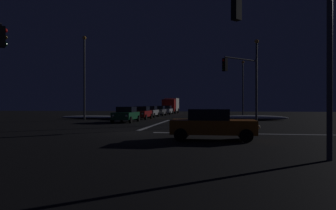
{
  "coord_description": "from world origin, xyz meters",
  "views": [
    {
      "loc": [
        5.2,
        -19.39,
        1.8
      ],
      "look_at": [
        0.43,
        12.04,
        1.74
      ],
      "focal_mm": 33.05,
      "sensor_mm": 36.0,
      "label": 1
    }
  ],
  "objects_px": {
    "sedan_green": "(126,114)",
    "box_truck": "(171,105)",
    "sedan_red": "(141,113)",
    "traffic_signal_ne": "(243,77)",
    "streetlamp_right_near": "(257,74)",
    "traffic_signal_se": "(285,26)",
    "streetlamp_right_far": "(243,84)",
    "sedan_orange_crossing": "(212,124)",
    "sedan_white": "(166,110)",
    "streetlamp_left_near": "(84,72)",
    "sedan_gray": "(159,111)",
    "sedan_silver": "(150,111)"
  },
  "relations": [
    {
      "from": "box_truck",
      "to": "traffic_signal_se",
      "type": "xyz_separation_m",
      "value": [
        11.37,
        -50.83,
        2.94
      ]
    },
    {
      "from": "sedan_white",
      "to": "streetlamp_left_near",
      "type": "distance_m",
      "value": 22.41
    },
    {
      "from": "sedan_orange_crossing",
      "to": "traffic_signal_se",
      "type": "height_order",
      "value": "traffic_signal_se"
    },
    {
      "from": "streetlamp_right_far",
      "to": "sedan_red",
      "type": "bearing_deg",
      "value": -136.22
    },
    {
      "from": "sedan_orange_crossing",
      "to": "traffic_signal_ne",
      "type": "height_order",
      "value": "traffic_signal_ne"
    },
    {
      "from": "sedan_green",
      "to": "sedan_silver",
      "type": "distance_m",
      "value": 12.51
    },
    {
      "from": "sedan_red",
      "to": "sedan_orange_crossing",
      "type": "xyz_separation_m",
      "value": [
        8.74,
        -21.0,
        0.0
      ]
    },
    {
      "from": "sedan_red",
      "to": "streetlamp_left_near",
      "type": "distance_m",
      "value": 8.24
    },
    {
      "from": "sedan_red",
      "to": "sedan_gray",
      "type": "xyz_separation_m",
      "value": [
        0.1,
        11.3,
        0.0
      ]
    },
    {
      "from": "sedan_green",
      "to": "sedan_red",
      "type": "distance_m",
      "value": 6.54
    },
    {
      "from": "sedan_orange_crossing",
      "to": "sedan_white",
      "type": "bearing_deg",
      "value": 102.33
    },
    {
      "from": "sedan_gray",
      "to": "sedan_orange_crossing",
      "type": "relative_size",
      "value": 1.0
    },
    {
      "from": "streetlamp_right_far",
      "to": "traffic_signal_ne",
      "type": "bearing_deg",
      "value": -94.95
    },
    {
      "from": "sedan_orange_crossing",
      "to": "box_truck",
      "type": "bearing_deg",
      "value": 100.57
    },
    {
      "from": "sedan_red",
      "to": "traffic_signal_ne",
      "type": "height_order",
      "value": "traffic_signal_ne"
    },
    {
      "from": "sedan_green",
      "to": "sedan_gray",
      "type": "relative_size",
      "value": 1.0
    },
    {
      "from": "traffic_signal_ne",
      "to": "streetlamp_right_near",
      "type": "relative_size",
      "value": 0.69
    },
    {
      "from": "sedan_red",
      "to": "sedan_white",
      "type": "distance_m",
      "value": 17.68
    },
    {
      "from": "sedan_white",
      "to": "sedan_green",
      "type": "bearing_deg",
      "value": -90.71
    },
    {
      "from": "streetlamp_left_near",
      "to": "traffic_signal_se",
      "type": "bearing_deg",
      "value": -51.58
    },
    {
      "from": "traffic_signal_ne",
      "to": "streetlamp_right_far",
      "type": "bearing_deg",
      "value": 85.05
    },
    {
      "from": "sedan_white",
      "to": "streetlamp_left_near",
      "type": "relative_size",
      "value": 0.45
    },
    {
      "from": "streetlamp_left_near",
      "to": "sedan_green",
      "type": "bearing_deg",
      "value": -28.6
    },
    {
      "from": "box_truck",
      "to": "sedan_red",
      "type": "bearing_deg",
      "value": -90.04
    },
    {
      "from": "sedan_orange_crossing",
      "to": "sedan_gray",
      "type": "bearing_deg",
      "value": 104.98
    },
    {
      "from": "sedan_silver",
      "to": "traffic_signal_ne",
      "type": "distance_m",
      "value": 19.76
    },
    {
      "from": "streetlamp_right_near",
      "to": "traffic_signal_ne",
      "type": "bearing_deg",
      "value": -106.78
    },
    {
      "from": "sedan_orange_crossing",
      "to": "sedan_green",
      "type": "bearing_deg",
      "value": 121.18
    },
    {
      "from": "streetlamp_right_far",
      "to": "box_truck",
      "type": "bearing_deg",
      "value": 135.26
    },
    {
      "from": "streetlamp_right_far",
      "to": "streetlamp_right_near",
      "type": "height_order",
      "value": "streetlamp_right_far"
    },
    {
      "from": "box_truck",
      "to": "streetlamp_right_far",
      "type": "height_order",
      "value": "streetlamp_right_far"
    },
    {
      "from": "sedan_red",
      "to": "streetlamp_right_near",
      "type": "height_order",
      "value": "streetlamp_right_near"
    },
    {
      "from": "streetlamp_right_near",
      "to": "box_truck",
      "type": "bearing_deg",
      "value": 114.4
    },
    {
      "from": "sedan_white",
      "to": "box_truck",
      "type": "xyz_separation_m",
      "value": [
        -0.27,
        8.05,
        0.91
      ]
    },
    {
      "from": "traffic_signal_se",
      "to": "sedan_silver",
      "type": "bearing_deg",
      "value": 110.42
    },
    {
      "from": "sedan_gray",
      "to": "streetlamp_left_near",
      "type": "bearing_deg",
      "value": -112.17
    },
    {
      "from": "sedan_silver",
      "to": "sedan_red",
      "type": "bearing_deg",
      "value": -88.22
    },
    {
      "from": "streetlamp_right_near",
      "to": "streetlamp_right_far",
      "type": "bearing_deg",
      "value": 90.0
    },
    {
      "from": "sedan_orange_crossing",
      "to": "traffic_signal_se",
      "type": "bearing_deg",
      "value": -57.18
    },
    {
      "from": "sedan_red",
      "to": "traffic_signal_se",
      "type": "bearing_deg",
      "value": -65.6
    },
    {
      "from": "sedan_silver",
      "to": "sedan_orange_crossing",
      "type": "distance_m",
      "value": 28.41
    },
    {
      "from": "sedan_white",
      "to": "streetlamp_right_far",
      "type": "xyz_separation_m",
      "value": [
        12.92,
        -5.02,
        4.2
      ]
    },
    {
      "from": "sedan_green",
      "to": "sedan_silver",
      "type": "bearing_deg",
      "value": 90.8
    },
    {
      "from": "traffic_signal_ne",
      "to": "streetlamp_right_far",
      "type": "height_order",
      "value": "streetlamp_right_far"
    },
    {
      "from": "streetlamp_left_near",
      "to": "streetlamp_right_near",
      "type": "relative_size",
      "value": 1.11
    },
    {
      "from": "sedan_red",
      "to": "sedan_silver",
      "type": "distance_m",
      "value": 5.97
    },
    {
      "from": "sedan_green",
      "to": "box_truck",
      "type": "xyz_separation_m",
      "value": [
        0.03,
        32.26,
        0.91
      ]
    },
    {
      "from": "sedan_gray",
      "to": "streetlamp_right_far",
      "type": "height_order",
      "value": "streetlamp_right_far"
    },
    {
      "from": "sedan_orange_crossing",
      "to": "traffic_signal_se",
      "type": "xyz_separation_m",
      "value": [
        2.64,
        -4.1,
        3.85
      ]
    },
    {
      "from": "traffic_signal_se",
      "to": "streetlamp_left_near",
      "type": "height_order",
      "value": "streetlamp_left_near"
    }
  ]
}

